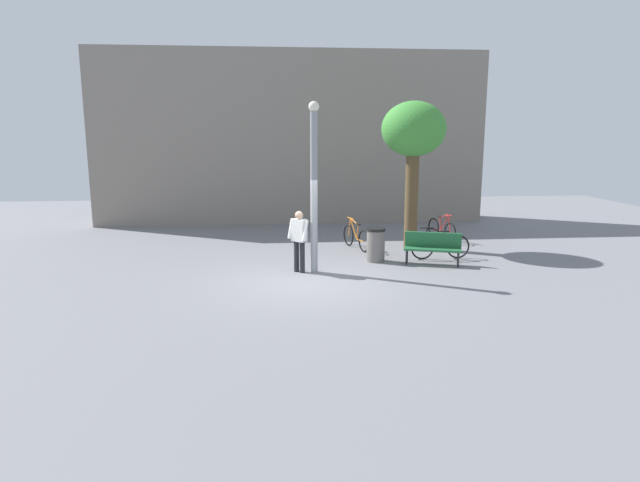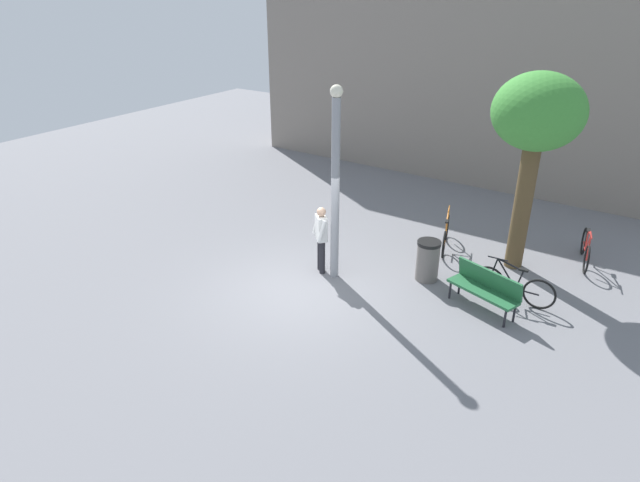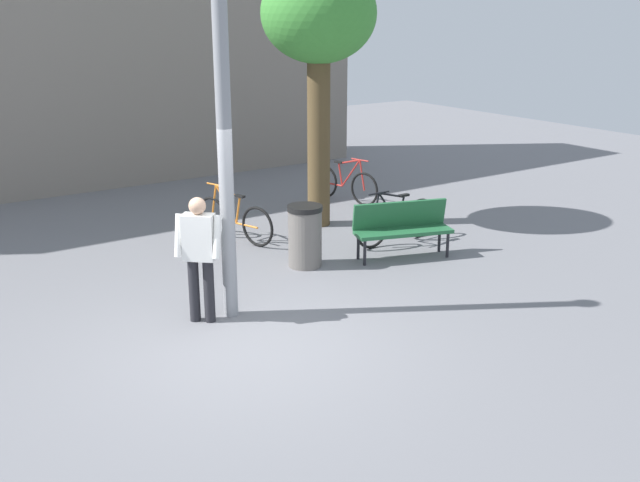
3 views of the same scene
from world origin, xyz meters
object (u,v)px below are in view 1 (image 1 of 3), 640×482
object	(u,v)px
lamppost	(314,184)
park_bench	(433,246)
trash_bin	(376,245)
plaza_tree	(414,134)
bicycle_black	(440,246)
bicycle_red	(442,230)
bicycle_orange	(356,237)
person_by_lamppost	(299,237)

from	to	relation	value
lamppost	park_bench	xyz separation A→B (m)	(3.46, 0.58, -1.86)
park_bench	trash_bin	xyz separation A→B (m)	(-1.56, 0.51, -0.05)
plaza_tree	trash_bin	world-z (taller)	plaza_tree
bicycle_black	trash_bin	size ratio (longest dim) A/B	1.83
lamppost	bicycle_red	bearing A→B (deg)	40.08
trash_bin	park_bench	bearing A→B (deg)	-18.22
bicycle_black	bicycle_red	world-z (taller)	same
lamppost	bicycle_orange	distance (m)	3.90
bicycle_black	bicycle_red	xyz separation A→B (m)	(0.95, 2.84, -0.00)
plaza_tree	bicycle_orange	world-z (taller)	plaza_tree
person_by_lamppost	bicycle_black	size ratio (longest dim) A/B	0.92
bicycle_orange	bicycle_red	bearing A→B (deg)	19.43
bicycle_black	trash_bin	distance (m)	1.98
bicycle_orange	trash_bin	size ratio (longest dim) A/B	1.75
bicycle_red	trash_bin	size ratio (longest dim) A/B	1.79
lamppost	person_by_lamppost	world-z (taller)	lamppost
person_by_lamppost	lamppost	bearing A→B (deg)	-4.15
bicycle_red	bicycle_orange	bearing A→B (deg)	-160.57
plaza_tree	person_by_lamppost	bearing A→B (deg)	-142.69
bicycle_red	lamppost	bearing A→B (deg)	-139.92
plaza_tree	bicycle_black	bearing A→B (deg)	-74.63
bicycle_black	bicycle_orange	bearing A→B (deg)	143.25
bicycle_orange	bicycle_red	xyz separation A→B (m)	(3.22, 1.14, 0.00)
lamppost	bicycle_orange	world-z (taller)	lamppost
park_bench	plaza_tree	bearing A→B (deg)	91.16
plaza_tree	bicycle_black	size ratio (longest dim) A/B	2.60
person_by_lamppost	plaza_tree	world-z (taller)	plaza_tree
bicycle_orange	trash_bin	bearing A→B (deg)	-80.74
lamppost	person_by_lamppost	distance (m)	1.49
lamppost	bicycle_orange	bearing A→B (deg)	61.28
lamppost	trash_bin	xyz separation A→B (m)	(1.90, 1.10, -1.90)
person_by_lamppost	park_bench	world-z (taller)	person_by_lamppost
bicycle_black	bicycle_red	size ratio (longest dim) A/B	1.02
person_by_lamppost	bicycle_red	bearing A→B (deg)	37.64
bicycle_black	plaza_tree	bearing A→B (deg)	105.37
lamppost	bicycle_red	world-z (taller)	lamppost
person_by_lamppost	trash_bin	world-z (taller)	person_by_lamppost
lamppost	plaza_tree	distance (m)	4.67
bicycle_black	bicycle_red	distance (m)	2.99
lamppost	trash_bin	world-z (taller)	lamppost
person_by_lamppost	plaza_tree	xyz separation A→B (m)	(3.81, 2.90, 2.71)
trash_bin	bicycle_orange	bearing A→B (deg)	99.26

